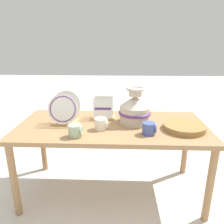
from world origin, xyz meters
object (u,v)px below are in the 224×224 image
at_px(wicker_charger_stack, 184,127).
at_px(dish_rack_square_plates, 103,111).
at_px(dish_rack_round_plates, 64,111).
at_px(mug_cobalt_glaze, 149,128).
at_px(mug_cream_glaze, 101,124).
at_px(mug_sage_glaze, 75,131).
at_px(ceramic_vase, 135,109).

bearing_deg(wicker_charger_stack, dish_rack_square_plates, 160.13).
bearing_deg(dish_rack_round_plates, wicker_charger_stack, -5.06).
bearing_deg(mug_cobalt_glaze, dish_rack_square_plates, 137.52).
xyz_separation_m(wicker_charger_stack, mug_cream_glaze, (-0.66, -0.02, 0.02)).
bearing_deg(dish_rack_square_plates, wicker_charger_stack, -19.87).
bearing_deg(mug_sage_glaze, dish_rack_round_plates, 118.78).
xyz_separation_m(ceramic_vase, mug_cobalt_glaze, (0.10, -0.24, -0.08)).
relative_size(dish_rack_round_plates, wicker_charger_stack, 0.81).
height_order(dish_rack_round_plates, dish_rack_square_plates, dish_rack_round_plates).
distance_m(dish_rack_round_plates, mug_cobalt_glaze, 0.71).
distance_m(ceramic_vase, mug_sage_glaze, 0.55).
distance_m(mug_sage_glaze, mug_cobalt_glaze, 0.55).
distance_m(dish_rack_round_plates, wicker_charger_stack, 0.98).
bearing_deg(dish_rack_round_plates, dish_rack_square_plates, 25.93).
xyz_separation_m(ceramic_vase, dish_rack_round_plates, (-0.59, -0.05, -0.01)).
distance_m(ceramic_vase, dish_rack_square_plates, 0.30).
bearing_deg(mug_sage_glaze, wicker_charger_stack, 11.22).
bearing_deg(wicker_charger_stack, mug_sage_glaze, -168.78).
relative_size(ceramic_vase, dish_rack_square_plates, 1.49).
relative_size(ceramic_vase, mug_cream_glaze, 2.94).
bearing_deg(mug_cobalt_glaze, dish_rack_round_plates, 164.71).
relative_size(mug_sage_glaze, mug_cobalt_glaze, 1.00).
bearing_deg(mug_cream_glaze, dish_rack_round_plates, 161.27).
height_order(dish_rack_round_plates, mug_cream_glaze, dish_rack_round_plates).
xyz_separation_m(mug_sage_glaze, mug_cobalt_glaze, (0.54, 0.06, 0.00)).
bearing_deg(mug_cream_glaze, mug_sage_glaze, -140.69).
xyz_separation_m(mug_sage_glaze, mug_cream_glaze, (0.18, 0.14, 0.00)).
bearing_deg(mug_sage_glaze, ceramic_vase, 33.77).
bearing_deg(wicker_charger_stack, mug_cream_glaze, -178.20).
bearing_deg(wicker_charger_stack, dish_rack_round_plates, 174.94).
bearing_deg(dish_rack_square_plates, mug_cobalt_glaze, -42.48).
height_order(dish_rack_square_plates, mug_cream_glaze, dish_rack_square_plates).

